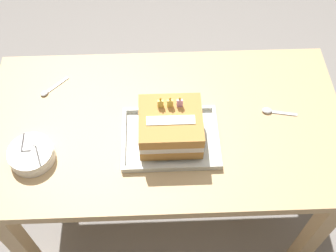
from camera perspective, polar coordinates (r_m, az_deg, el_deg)
ground_plane at (r=2.06m, az=-0.23°, el=-10.96°), size 8.00×8.00×0.00m
dining_table at (r=1.53m, az=-0.30°, el=-1.81°), size 1.24×0.67×0.71m
foil_tray at (r=1.40m, az=0.33°, el=-1.70°), size 0.32×0.24×0.02m
birthday_cake at (r=1.34m, az=0.34°, el=-0.06°), size 0.20×0.19×0.15m
bowl_stack at (r=1.41m, az=-18.08°, el=-3.72°), size 0.15×0.15×0.11m
serving_spoon_near_tray at (r=1.51m, az=13.74°, el=2.00°), size 0.12×0.04×0.01m
serving_spoon_by_bowls at (r=1.58m, az=-16.01°, el=4.61°), size 0.10×0.10×0.01m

